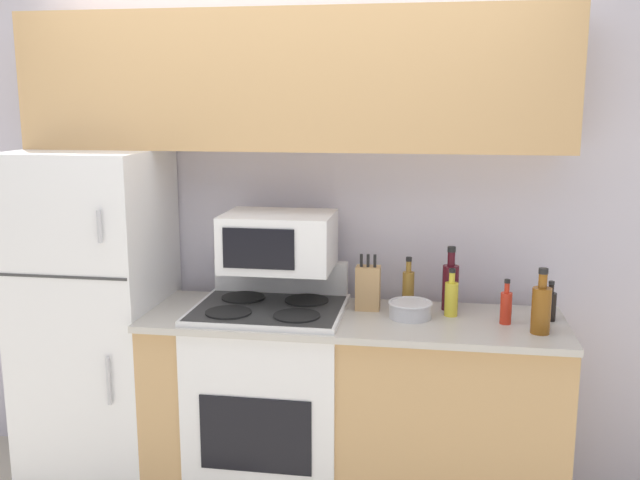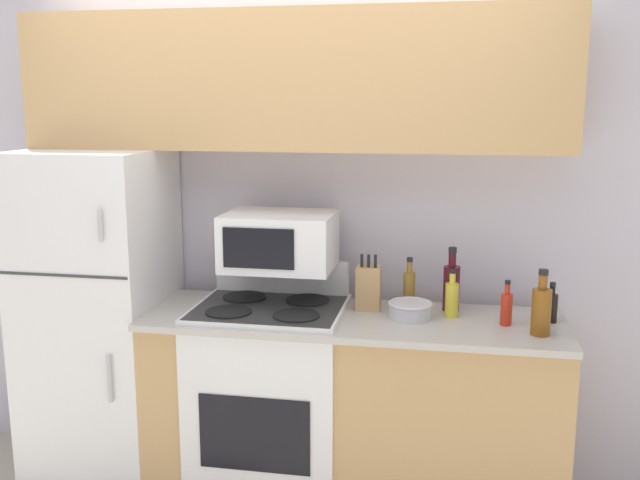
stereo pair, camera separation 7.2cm
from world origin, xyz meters
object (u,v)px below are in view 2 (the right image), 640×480
(microwave, at_px, (280,241))
(bottle_vinegar, at_px, (409,288))
(bottle_hot_sauce, at_px, (506,308))
(refrigerator, at_px, (100,319))
(bottle_whiskey, at_px, (541,309))
(bottle_soy_sauce, at_px, (551,307))
(bottle_cooking_spray, at_px, (452,298))
(bowl, at_px, (410,310))
(knife_block, at_px, (368,288))
(stove, at_px, (271,400))
(bottle_wine_red, at_px, (451,286))

(microwave, relative_size, bottle_vinegar, 2.11)
(bottle_hot_sauce, bearing_deg, refrigerator, 178.47)
(bottle_whiskey, height_order, bottle_hot_sauce, bottle_whiskey)
(microwave, distance_m, bottle_soy_sauce, 1.26)
(bottle_whiskey, distance_m, bottle_cooking_spray, 0.41)
(bowl, relative_size, bottle_soy_sauce, 1.12)
(microwave, height_order, bottle_vinegar, microwave)
(bottle_vinegar, xyz_separation_m, bottle_cooking_spray, (0.20, -0.12, -0.01))
(bottle_vinegar, bearing_deg, bottle_whiskey, -28.77)
(knife_block, distance_m, bottle_whiskey, 0.78)
(microwave, xyz_separation_m, bottle_whiskey, (1.16, -0.20, -0.21))
(stove, relative_size, bottle_wine_red, 3.73)
(bottle_whiskey, distance_m, bottle_hot_sauce, 0.17)
(bottle_cooking_spray, xyz_separation_m, bottle_wine_red, (-0.00, 0.10, 0.03))
(microwave, relative_size, knife_block, 1.91)
(bottle_hot_sauce, bearing_deg, knife_block, 168.65)
(refrigerator, xyz_separation_m, bowl, (1.52, -0.03, 0.14))
(bowl, bearing_deg, bottle_vinegar, 95.60)
(microwave, height_order, bottle_hot_sauce, microwave)
(bottle_vinegar, bearing_deg, bottle_cooking_spray, -30.58)
(bottle_soy_sauce, bearing_deg, bottle_cooking_spray, 179.76)
(bottle_whiskey, bearing_deg, bottle_soy_sauce, 70.56)
(stove, bearing_deg, refrigerator, 177.20)
(bottle_whiskey, relative_size, bottle_cooking_spray, 1.27)
(stove, height_order, bowl, stove)
(bottle_whiskey, relative_size, bottle_hot_sauce, 1.40)
(bottle_whiskey, xyz_separation_m, bottle_wine_red, (-0.37, 0.29, 0.01))
(knife_block, relative_size, bowl, 1.32)
(microwave, xyz_separation_m, bottle_hot_sauce, (1.03, -0.09, -0.24))
(stove, xyz_separation_m, bottle_wine_red, (0.83, 0.17, 0.56))
(stove, relative_size, bottle_soy_sauce, 6.22)
(bowl, distance_m, bottle_wine_red, 0.25)
(stove, height_order, bottle_cooking_spray, bottle_cooking_spray)
(bottle_cooking_spray, relative_size, bottle_hot_sauce, 1.10)
(refrigerator, relative_size, bottle_soy_sauce, 9.27)
(refrigerator, relative_size, bottle_vinegar, 6.95)
(bottle_vinegar, bearing_deg, refrigerator, -174.41)
(knife_block, xyz_separation_m, bottle_hot_sauce, (0.62, -0.12, -0.03))
(bottle_wine_red, bearing_deg, stove, -168.21)
(bottle_wine_red, bearing_deg, bowl, -138.30)
(bottle_vinegar, relative_size, bottle_cooking_spray, 1.09)
(stove, relative_size, bottle_cooking_spray, 5.09)
(bottle_vinegar, bearing_deg, stove, -163.24)
(bottle_soy_sauce, xyz_separation_m, bottle_hot_sauce, (-0.20, -0.08, 0.01))
(bottle_whiskey, relative_size, bottle_wine_red, 0.93)
(bottle_vinegar, bearing_deg, bottle_wine_red, -5.16)
(refrigerator, relative_size, bottle_hot_sauce, 8.34)
(bowl, bearing_deg, microwave, 173.44)
(microwave, relative_size, bottle_hot_sauce, 2.53)
(refrigerator, distance_m, bottle_hot_sauce, 1.95)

